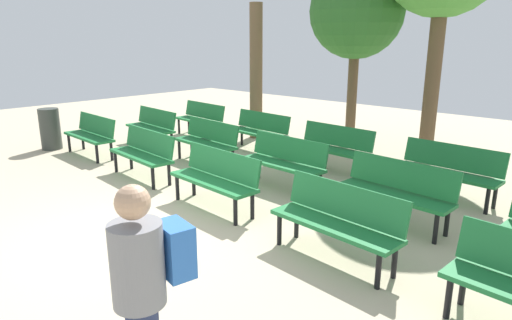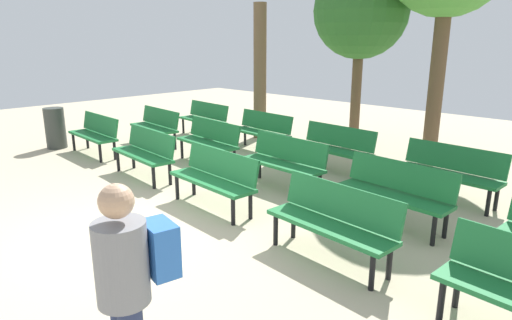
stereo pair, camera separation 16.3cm
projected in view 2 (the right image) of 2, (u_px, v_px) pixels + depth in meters
The scene contains 17 objects.
ground_plane at pixel (121, 237), 5.78m from camera, with size 25.93×25.93×0.00m, color #BCAD8E.
bench_r0_c0 at pixel (95, 132), 9.81m from camera, with size 1.62×0.55×0.87m.
bench_r0_c1 at pixel (145, 151), 8.19m from camera, with size 1.63×0.60×0.87m.
bench_r0_c2 at pixel (215, 176), 6.68m from camera, with size 1.62×0.57×0.87m.
bench_r0_c3 at pixel (334, 219), 5.09m from camera, with size 1.63×0.59×0.87m.
bench_r1_c0 at pixel (156, 124), 10.69m from camera, with size 1.63×0.61×0.87m.
bench_r1_c1 at pixel (210, 139), 9.13m from camera, with size 1.63×0.59×0.87m.
bench_r1_c2 at pixel (285, 160), 7.58m from camera, with size 1.62×0.53×0.87m.
bench_r1_c3 at pixel (395, 189), 6.07m from camera, with size 1.62×0.57×0.87m.
bench_r2_c0 at pixel (205, 117), 11.68m from camera, with size 1.63×0.60×0.87m.
bench_r2_c1 at pixel (262, 129), 10.12m from camera, with size 1.63×0.58×0.87m.
bench_r2_c2 at pixel (335, 146), 8.56m from camera, with size 1.62×0.56×0.87m.
bench_r2_c3 at pixel (450, 170), 6.99m from camera, with size 1.62×0.56×0.87m.
tree_0 at pixel (361, 12), 10.26m from camera, with size 2.20×2.20×4.22m.
tree_2 at pixel (260, 72), 11.23m from camera, with size 0.33×0.33×3.36m.
visitor_with_backpack at pixel (129, 288), 2.88m from camera, with size 0.40×0.57×1.65m.
trash_bin at pixel (55, 128), 10.42m from camera, with size 0.45×0.45×0.95m, color #383D38.
Camera 2 is at (4.97, -2.58, 2.49)m, focal length 31.20 mm.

